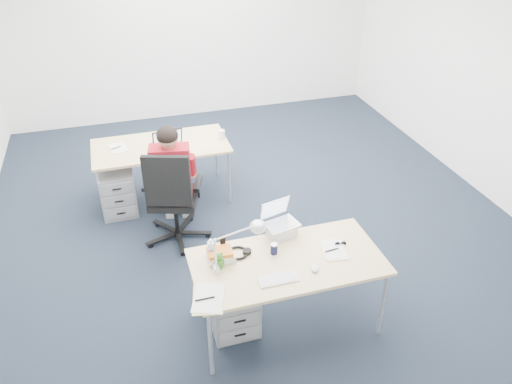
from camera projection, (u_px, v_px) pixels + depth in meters
floor at (256, 228)px, 5.76m from camera, size 7.00×7.00×0.00m
room at (256, 86)px, 4.85m from camera, size 6.02×7.02×2.80m
desk_near at (287, 265)px, 4.17m from camera, size 1.60×0.80×0.73m
desk_far at (161, 148)px, 5.97m from camera, size 1.60×0.80×0.73m
office_chair at (175, 214)px, 5.42m from camera, size 0.92×0.92×1.15m
seated_person at (173, 178)px, 5.39m from camera, size 0.48×0.76×1.34m
drawer_pedestal_near at (232, 301)px, 4.39m from camera, size 0.40×0.50×0.55m
drawer_pedestal_far at (118, 191)px, 5.93m from camera, size 0.40×0.50×0.55m
silver_laptop at (282, 221)px, 4.37m from camera, size 0.34×0.29×0.31m
wireless_keyboard at (278, 279)px, 3.94m from camera, size 0.32×0.13×0.02m
computer_mouse at (315, 268)px, 4.04m from camera, size 0.10×0.11×0.03m
headphones at (238, 252)px, 4.21m from camera, size 0.26×0.21×0.04m
can_koozie at (274, 249)px, 4.20m from camera, size 0.06×0.06×0.10m
water_bottle at (211, 249)px, 4.12m from camera, size 0.07×0.07×0.20m
bear_figurine at (219, 260)px, 4.03m from camera, size 0.10×0.09×0.15m
book_stack at (220, 255)px, 4.13m from camera, size 0.26×0.22×0.10m
cordless_phone at (223, 243)px, 4.20m from camera, size 0.05×0.03×0.17m
papers_left at (208, 299)px, 3.76m from camera, size 0.31×0.37×0.01m
papers_right at (334, 251)px, 4.25m from camera, size 0.24×0.31×0.01m
sunglasses at (341, 244)px, 4.32m from camera, size 0.11×0.06×0.02m
desk_lamp at (232, 247)px, 3.94m from camera, size 0.42×0.23×0.45m
dark_laptop at (170, 143)px, 5.71m from camera, size 0.39×0.39×0.26m
far_cup at (222, 135)px, 6.06m from camera, size 0.09×0.09×0.11m
far_papers at (118, 148)px, 5.86m from camera, size 0.22×0.29×0.01m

